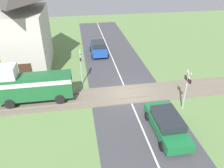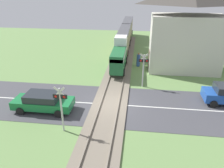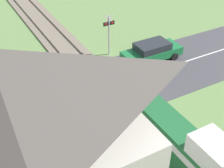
% 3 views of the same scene
% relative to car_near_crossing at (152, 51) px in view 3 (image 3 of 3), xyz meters
% --- Properties ---
extents(ground_plane, '(60.00, 60.00, 0.00)m').
position_rel_car_near_crossing_xyz_m(ground_plane, '(4.93, 1.44, -0.76)').
color(ground_plane, '#66894C').
extents(road_surface, '(48.00, 6.40, 0.02)m').
position_rel_car_near_crossing_xyz_m(road_surface, '(4.93, 1.44, -0.75)').
color(road_surface, '#424247').
rests_on(road_surface, ground_plane).
extents(track_bed, '(2.80, 48.00, 0.24)m').
position_rel_car_near_crossing_xyz_m(track_bed, '(4.93, 1.44, -0.69)').
color(track_bed, '#756B5B').
rests_on(track_bed, ground_plane).
extents(car_near_crossing, '(4.52, 1.89, 1.42)m').
position_rel_car_near_crossing_xyz_m(car_near_crossing, '(0.00, 0.00, 0.00)').
color(car_near_crossing, '#197038').
rests_on(car_near_crossing, ground_plane).
extents(crossing_signal_west_approach, '(0.90, 0.18, 3.25)m').
position_rel_car_near_crossing_xyz_m(crossing_signal_west_approach, '(2.34, -2.31, 1.32)').
color(crossing_signal_west_approach, '#B7B7B7').
rests_on(crossing_signal_west_approach, ground_plane).
extents(crossing_signal_east_approach, '(0.90, 0.18, 3.25)m').
position_rel_car_near_crossing_xyz_m(crossing_signal_east_approach, '(7.52, 5.19, 1.32)').
color(crossing_signal_east_approach, '#B7B7B7').
rests_on(crossing_signal_east_approach, ground_plane).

